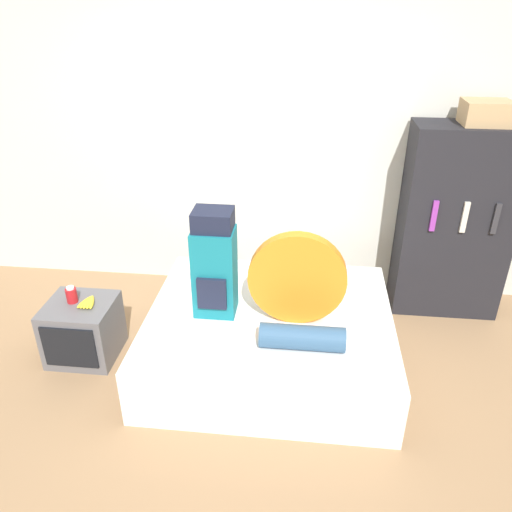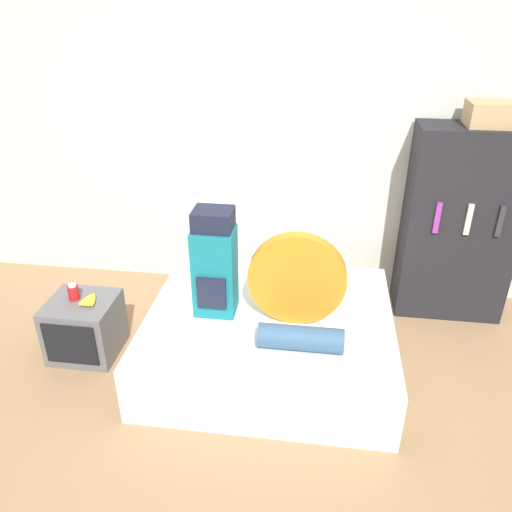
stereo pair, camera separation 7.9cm
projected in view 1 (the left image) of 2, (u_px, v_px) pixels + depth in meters
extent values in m
plane|color=#997551|center=(225.00, 411.00, 3.28)|extent=(16.00, 16.00, 0.00)
cube|color=silver|center=(254.00, 146.00, 4.19)|extent=(8.00, 0.05, 2.60)
cube|color=white|center=(270.00, 336.00, 3.65)|extent=(1.73, 1.51, 0.42)
cube|color=#14707F|center=(215.00, 272.00, 3.43)|extent=(0.29, 0.24, 0.64)
cube|color=#191E33|center=(213.00, 220.00, 3.26)|extent=(0.26, 0.22, 0.14)
cube|color=#191E33|center=(212.00, 294.00, 3.36)|extent=(0.20, 0.03, 0.23)
cylinder|color=orange|center=(297.00, 279.00, 3.33)|extent=(0.66, 0.09, 0.66)
cylinder|color=#33567A|center=(302.00, 337.00, 3.17)|extent=(0.54, 0.16, 0.16)
cube|color=#5B5B60|center=(83.00, 330.00, 3.70)|extent=(0.48, 0.45, 0.45)
cube|color=black|center=(69.00, 348.00, 3.49)|extent=(0.39, 0.02, 0.32)
cylinder|color=#B2191E|center=(72.00, 295.00, 3.60)|extent=(0.08, 0.08, 0.11)
cylinder|color=white|center=(70.00, 288.00, 3.57)|extent=(0.06, 0.06, 0.02)
ellipsoid|color=yellow|center=(85.00, 302.00, 3.59)|extent=(0.08, 0.17, 0.04)
ellipsoid|color=yellow|center=(87.00, 302.00, 3.59)|extent=(0.06, 0.17, 0.04)
ellipsoid|color=yellow|center=(88.00, 302.00, 3.59)|extent=(0.04, 0.17, 0.04)
ellipsoid|color=yellow|center=(90.00, 302.00, 3.59)|extent=(0.06, 0.17, 0.04)
ellipsoid|color=yellow|center=(91.00, 302.00, 3.59)|extent=(0.08, 0.17, 0.04)
cube|color=black|center=(455.00, 223.00, 4.03)|extent=(0.85, 0.40, 1.58)
cube|color=purple|center=(434.00, 216.00, 3.81)|extent=(0.04, 0.02, 0.25)
cube|color=beige|center=(465.00, 217.00, 3.78)|extent=(0.04, 0.02, 0.25)
cube|color=#2D2D33|center=(496.00, 219.00, 3.76)|extent=(0.04, 0.02, 0.25)
cube|color=tan|center=(486.00, 113.00, 3.62)|extent=(0.34, 0.28, 0.17)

